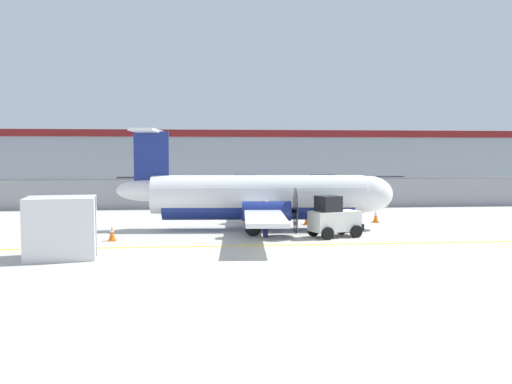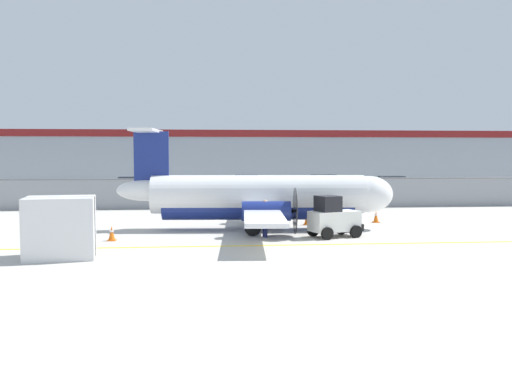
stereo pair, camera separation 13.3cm
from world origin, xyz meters
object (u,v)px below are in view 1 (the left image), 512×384
object	(u,v)px
cargo_container	(61,228)
traffic_cone_near_left	(376,217)
traffic_cone_near_right	(307,219)
parked_car_5	(321,182)
parked_car_0	(73,190)
parked_car_4	(285,185)
parked_car_3	(244,183)
parked_car_6	(389,185)
commuter_airplane	(263,197)
parked_car_1	(129,186)
traffic_cone_far_left	(112,234)
parked_car_2	(195,188)
baggage_tug	(334,218)
ground_crew_worker	(265,216)

from	to	relation	value
cargo_container	traffic_cone_near_left	size ratio (longest dim) A/B	4.13
traffic_cone_near_right	parked_car_5	world-z (taller)	parked_car_5
parked_car_0	parked_car_4	bearing A→B (deg)	-165.92
parked_car_3	parked_car_5	size ratio (longest dim) A/B	1.01
traffic_cone_near_right	parked_car_4	xyz separation A→B (m)	(2.36, 23.12, 0.58)
parked_car_6	commuter_airplane	bearing A→B (deg)	61.64
parked_car_1	parked_car_4	distance (m)	14.34
commuter_airplane	parked_car_4	xyz separation A→B (m)	(4.88, 24.75, -0.71)
traffic_cone_near_left	traffic_cone_far_left	bearing A→B (deg)	-158.41
traffic_cone_far_left	parked_car_6	size ratio (longest dim) A/B	0.15
cargo_container	parked_car_2	world-z (taller)	cargo_container
traffic_cone_near_left	traffic_cone_far_left	size ratio (longest dim) A/B	1.00
parked_car_6	parked_car_4	bearing A→B (deg)	-3.95
traffic_cone_near_left	baggage_tug	bearing A→B (deg)	-124.75
traffic_cone_far_left	parked_car_4	xyz separation A→B (m)	(11.78, 27.77, 0.58)
traffic_cone_near_left	traffic_cone_far_left	distance (m)	14.38
cargo_container	parked_car_2	xyz separation A→B (m)	(4.65, 27.11, -0.21)
baggage_tug	parked_car_3	world-z (taller)	baggage_tug
parked_car_1	parked_car_6	bearing A→B (deg)	176.93
commuter_airplane	traffic_cone_near_left	xyz separation A→B (m)	(6.48, 2.27, -1.29)
parked_car_3	parked_car_5	world-z (taller)	same
traffic_cone_near_right	parked_car_3	xyz separation A→B (m)	(-1.24, 26.50, 0.58)
commuter_airplane	parked_car_0	world-z (taller)	commuter_airplane
parked_car_6	baggage_tug	bearing A→B (deg)	69.56
baggage_tug	ground_crew_worker	size ratio (longest dim) A/B	1.51
parked_car_5	parked_car_4	bearing A→B (deg)	35.05
baggage_tug	parked_car_4	world-z (taller)	baggage_tug
baggage_tug	cargo_container	bearing A→B (deg)	-179.12
parked_car_1	parked_car_4	bearing A→B (deg)	-179.41
baggage_tug	parked_car_1	world-z (taller)	baggage_tug
parked_car_2	traffic_cone_far_left	bearing A→B (deg)	79.24
commuter_airplane	parked_car_1	distance (m)	26.06
commuter_airplane	parked_car_0	xyz separation A→B (m)	(-13.18, 18.86, -0.71)
cargo_container	parked_car_6	world-z (taller)	cargo_container
parked_car_3	traffic_cone_near_left	bearing A→B (deg)	109.01
parked_car_3	baggage_tug	bearing A→B (deg)	100.61
ground_crew_worker	parked_car_5	xyz separation A→B (m)	(9.29, 30.95, -0.06)
commuter_airplane	traffic_cone_far_left	bearing A→B (deg)	-152.25
parked_car_1	parked_car_0	bearing A→B (deg)	54.09
ground_crew_worker	cargo_container	distance (m)	9.04
cargo_container	parked_car_0	bearing A→B (deg)	93.61
traffic_cone_near_left	parked_car_0	bearing A→B (deg)	139.84
cargo_container	parked_car_4	distance (m)	34.27
parked_car_3	parked_car_5	xyz separation A→B (m)	(7.82, 0.22, 0.00)
ground_crew_worker	parked_car_0	bearing A→B (deg)	110.07
baggage_tug	traffic_cone_near_left	xyz separation A→B (m)	(3.59, 5.18, -0.54)
parked_car_2	parked_car_3	world-z (taller)	same
parked_car_5	traffic_cone_far_left	bearing A→B (deg)	57.58
ground_crew_worker	parked_car_3	distance (m)	30.77
baggage_tug	cargo_container	xyz separation A→B (m)	(-10.98, -4.06, 0.24)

